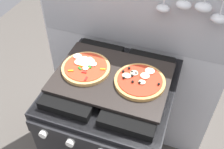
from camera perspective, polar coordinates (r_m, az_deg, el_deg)
The scene contains 5 objects.
kitchen_backsplash at distance 1.58m, azimuth 4.25°, elevation 4.26°, with size 1.10×0.09×1.55m.
stove at distance 1.61m, azimuth -0.02°, elevation -12.39°, with size 0.60×0.64×0.90m.
baking_tray at distance 1.26m, azimuth -0.00°, elevation -0.59°, with size 0.54×0.38×0.02m, color black.
pizza_left at distance 1.29m, azimuth -5.59°, elevation 1.63°, with size 0.23×0.23×0.03m.
pizza_right at distance 1.22m, azimuth 5.97°, elevation -1.31°, with size 0.23×0.23×0.03m.
Camera 1 is at (0.30, -0.85, 1.79)m, focal length 42.68 mm.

